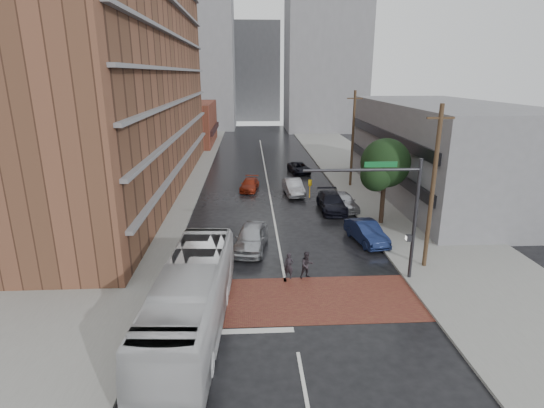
{
  "coord_description": "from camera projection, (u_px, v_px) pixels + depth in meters",
  "views": [
    {
      "loc": [
        -1.97,
        -19.59,
        11.56
      ],
      "look_at": [
        -0.55,
        6.6,
        3.5
      ],
      "focal_mm": 28.0,
      "sensor_mm": 36.0,
      "label": 1
    }
  ],
  "objects": [
    {
      "name": "ground",
      "position": [
        289.0,
        305.0,
        22.19
      ],
      "size": [
        160.0,
        160.0,
        0.0
      ],
      "primitive_type": "plane",
      "color": "black",
      "rests_on": "ground"
    },
    {
      "name": "crosswalk",
      "position": [
        288.0,
        300.0,
        22.67
      ],
      "size": [
        14.0,
        5.0,
        0.02
      ],
      "primitive_type": "cube",
      "color": "brown",
      "rests_on": "ground"
    },
    {
      "name": "sidewalk_west",
      "position": [
        161.0,
        186.0,
        45.44
      ],
      "size": [
        9.0,
        90.0,
        0.15
      ],
      "primitive_type": "cube",
      "color": "gray",
      "rests_on": "ground"
    },
    {
      "name": "sidewalk_east",
      "position": [
        372.0,
        183.0,
        46.63
      ],
      "size": [
        9.0,
        90.0,
        0.15
      ],
      "primitive_type": "cube",
      "color": "gray",
      "rests_on": "ground"
    },
    {
      "name": "apartment_block",
      "position": [
        121.0,
        47.0,
        40.26
      ],
      "size": [
        10.0,
        44.0,
        28.0
      ],
      "primitive_type": "cube",
      "color": "brown",
      "rests_on": "ground"
    },
    {
      "name": "storefront_west",
      "position": [
        190.0,
        123.0,
        72.09
      ],
      "size": [
        8.0,
        16.0,
        7.0
      ],
      "primitive_type": "cube",
      "color": "brown",
      "rests_on": "ground"
    },
    {
      "name": "building_east",
      "position": [
        441.0,
        151.0,
        40.81
      ],
      "size": [
        11.0,
        26.0,
        9.0
      ],
      "primitive_type": "cube",
      "color": "gray",
      "rests_on": "ground"
    },
    {
      "name": "distant_tower_west",
      "position": [
        192.0,
        52.0,
        91.22
      ],
      "size": [
        18.0,
        16.0,
        32.0
      ],
      "primitive_type": "cube",
      "color": "gray",
      "rests_on": "ground"
    },
    {
      "name": "distant_tower_east",
      "position": [
        326.0,
        41.0,
        86.35
      ],
      "size": [
        16.0,
        14.0,
        36.0
      ],
      "primitive_type": "cube",
      "color": "gray",
      "rests_on": "ground"
    },
    {
      "name": "distant_tower_center",
      "position": [
        256.0,
        72.0,
        109.34
      ],
      "size": [
        12.0,
        10.0,
        24.0
      ],
      "primitive_type": "cube",
      "color": "gray",
      "rests_on": "ground"
    },
    {
      "name": "street_tree",
      "position": [
        385.0,
        166.0,
        32.73
      ],
      "size": [
        4.2,
        4.1,
        6.9
      ],
      "color": "#332319",
      "rests_on": "ground"
    },
    {
      "name": "signal_mast",
      "position": [
        391.0,
        203.0,
        23.49
      ],
      "size": [
        6.5,
        0.3,
        7.2
      ],
      "color": "#2D2D33",
      "rests_on": "ground"
    },
    {
      "name": "utility_pole_near",
      "position": [
        433.0,
        188.0,
        24.96
      ],
      "size": [
        1.6,
        0.26,
        10.0
      ],
      "color": "#473321",
      "rests_on": "ground"
    },
    {
      "name": "utility_pole_far",
      "position": [
        353.0,
        139.0,
        44.05
      ],
      "size": [
        1.6,
        0.26,
        10.0
      ],
      "color": "#473321",
      "rests_on": "ground"
    },
    {
      "name": "transit_bus",
      "position": [
        192.0,
        299.0,
        19.48
      ],
      "size": [
        3.46,
        12.03,
        3.31
      ],
      "primitive_type": "imported",
      "rotation": [
        0.0,
        0.0,
        -0.06
      ],
      "color": "silver",
      "rests_on": "ground"
    },
    {
      "name": "pedestrian_a",
      "position": [
        289.0,
        266.0,
        24.84
      ],
      "size": [
        0.68,
        0.57,
        1.58
      ],
      "primitive_type": "imported",
      "rotation": [
        0.0,
        0.0,
        -0.38
      ],
      "color": "black",
      "rests_on": "ground"
    },
    {
      "name": "pedestrian_b",
      "position": [
        307.0,
        265.0,
        24.88
      ],
      "size": [
        0.94,
        0.83,
        1.64
      ],
      "primitive_type": "imported",
      "rotation": [
        0.0,
        0.0,
        0.3
      ],
      "color": "#272227",
      "rests_on": "ground"
    },
    {
      "name": "car_travel_a",
      "position": [
        251.0,
        238.0,
        28.96
      ],
      "size": [
        2.77,
        5.26,
        1.71
      ],
      "primitive_type": "imported",
      "rotation": [
        0.0,
        0.0,
        -0.16
      ],
      "color": "#B7B9BF",
      "rests_on": "ground"
    },
    {
      "name": "car_travel_b",
      "position": [
        293.0,
        187.0,
        42.23
      ],
      "size": [
        2.01,
        4.8,
        1.54
      ],
      "primitive_type": "imported",
      "rotation": [
        0.0,
        0.0,
        0.08
      ],
      "color": "#B1B2B9",
      "rests_on": "ground"
    },
    {
      "name": "car_travel_c",
      "position": [
        250.0,
        184.0,
        43.93
      ],
      "size": [
        2.25,
        4.3,
        1.19
      ],
      "primitive_type": "imported",
      "rotation": [
        0.0,
        0.0,
        -0.15
      ],
      "color": "maroon",
      "rests_on": "ground"
    },
    {
      "name": "suv_travel",
      "position": [
        299.0,
        168.0,
        51.56
      ],
      "size": [
        2.8,
        4.82,
        1.26
      ],
      "primitive_type": "imported",
      "rotation": [
        0.0,
        0.0,
        0.16
      ],
      "color": "black",
      "rests_on": "ground"
    },
    {
      "name": "car_parked_near",
      "position": [
        366.0,
        232.0,
        30.23
      ],
      "size": [
        2.43,
        4.78,
        1.5
      ],
      "primitive_type": "imported",
      "rotation": [
        0.0,
        0.0,
        0.19
      ],
      "color": "#142048",
      "rests_on": "ground"
    },
    {
      "name": "car_parked_mid",
      "position": [
        332.0,
        202.0,
        37.29
      ],
      "size": [
        2.16,
        5.26,
        1.52
      ],
      "primitive_type": "imported",
      "rotation": [
        0.0,
        0.0,
        0.0
      ],
      "color": "black",
      "rests_on": "ground"
    },
    {
      "name": "car_parked_far",
      "position": [
        343.0,
        201.0,
        37.57
      ],
      "size": [
        2.38,
        4.69,
        1.53
      ],
      "primitive_type": "imported",
      "rotation": [
        0.0,
        0.0,
        0.13
      ],
      "color": "#B7B8BF",
      "rests_on": "ground"
    }
  ]
}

